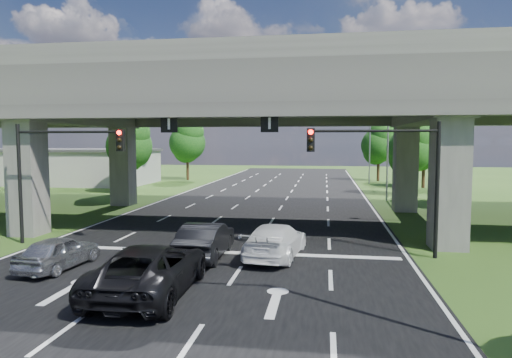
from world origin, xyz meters
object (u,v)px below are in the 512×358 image
(signal_right, at_px, (387,163))
(car_white, at_px, (275,241))
(car_trailing, at_px, (150,269))
(signal_left, at_px, (58,161))
(streetlight_far, at_px, (383,133))
(car_silver, at_px, (59,252))
(car_dark, at_px, (206,240))
(streetlight_beyond, at_px, (367,136))

(signal_right, height_order, car_white, signal_right)
(car_white, distance_m, car_trailing, 6.59)
(signal_left, distance_m, streetlight_far, 26.95)
(signal_right, bearing_deg, car_trailing, -142.63)
(car_white, bearing_deg, car_silver, 28.12)
(signal_right, bearing_deg, car_white, -168.90)
(car_white, bearing_deg, car_dark, 18.23)
(streetlight_beyond, bearing_deg, signal_right, -93.61)
(car_silver, height_order, car_dark, car_dark)
(streetlight_beyond, height_order, car_white, streetlight_beyond)
(streetlight_far, distance_m, car_white, 22.74)
(streetlight_beyond, distance_m, car_white, 38.01)
(streetlight_beyond, bearing_deg, car_trailing, -104.14)
(car_dark, relative_size, car_white, 0.93)
(signal_right, xyz_separation_m, streetlight_far, (2.27, 20.06, 1.66))
(signal_right, xyz_separation_m, car_trailing, (-8.44, -6.44, -3.32))
(signal_right, distance_m, car_white, 5.97)
(signal_right, xyz_separation_m, car_silver, (-13.22, -4.09, -3.49))
(streetlight_beyond, bearing_deg, signal_left, -116.43)
(car_silver, bearing_deg, signal_left, -54.20)
(streetlight_beyond, xyz_separation_m, car_trailing, (-10.71, -42.50, -4.98))
(streetlight_far, bearing_deg, streetlight_beyond, 90.00)
(signal_left, relative_size, streetlight_beyond, 0.60)
(signal_left, height_order, streetlight_far, streetlight_far)
(signal_right, distance_m, signal_left, 15.65)
(signal_right, distance_m, car_silver, 14.27)
(streetlight_far, relative_size, streetlight_beyond, 1.00)
(signal_right, bearing_deg, car_dark, -169.10)
(streetlight_far, height_order, car_white, streetlight_far)
(signal_right, distance_m, car_trailing, 11.12)
(car_white, bearing_deg, streetlight_beyond, -93.19)
(car_silver, bearing_deg, streetlight_beyond, -105.99)
(streetlight_far, height_order, car_trailing, streetlight_far)
(signal_right, bearing_deg, streetlight_far, 83.53)
(signal_right, relative_size, car_silver, 1.53)
(signal_right, relative_size, car_trailing, 0.99)
(car_silver, relative_size, car_trailing, 0.65)
(signal_left, relative_size, streetlight_far, 0.60)
(signal_left, height_order, car_dark, signal_left)
(streetlight_far, height_order, car_dark, streetlight_far)
(car_dark, height_order, car_trailing, car_trailing)
(streetlight_far, bearing_deg, car_silver, -122.70)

